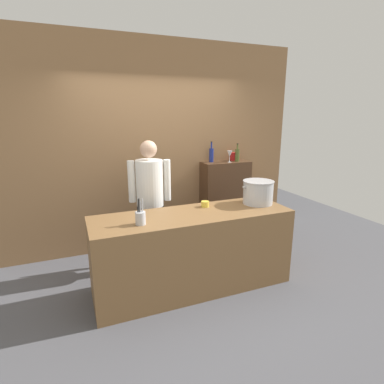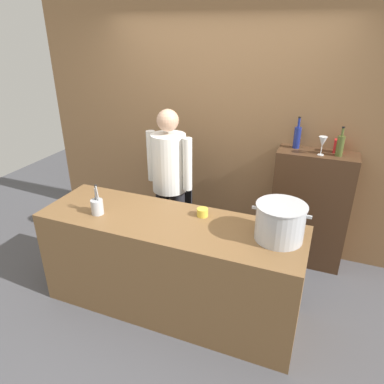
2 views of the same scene
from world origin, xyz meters
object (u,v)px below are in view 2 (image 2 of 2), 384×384
Objects in this scene: spice_tin_red at (338,146)px; wine_bottle_olive at (340,145)px; wine_bottle_cobalt at (297,137)px; utensil_crock at (97,206)px; chef at (170,178)px; wine_glass_wide at (322,142)px; butter_jar at (202,212)px; stockpot_large at (280,222)px.

wine_bottle_olive is at bearing -79.54° from spice_tin_red.
utensil_crock is at bearing -136.30° from wine_bottle_cobalt.
chef is 1.50m from wine_glass_wide.
chef reaches higher than butter_jar.
chef is 5.29× the size of wine_bottle_cobalt.
wine_bottle_cobalt is at bearing 180.00° from spice_tin_red.
wine_bottle_cobalt reaches higher than spice_tin_red.
wine_glass_wide is (0.18, 1.06, 0.33)m from stockpot_large.
wine_glass_wide is (1.38, 0.44, 0.41)m from chef.
wine_bottle_cobalt reaches higher than wine_glass_wide.
butter_jar is (0.84, 0.30, -0.04)m from utensil_crock.
wine_glass_wide reaches higher than stockpot_large.
wine_bottle_cobalt is at bearing 92.91° from stockpot_large.
butter_jar is 1.46m from wine_bottle_olive.
wine_bottle_cobalt reaches higher than utensil_crock.
chef is at bearing -162.17° from wine_glass_wide.
spice_tin_red is (0.98, 1.08, 0.38)m from butter_jar.
butter_jar is 1.30m from wine_bottle_cobalt.
wine_glass_wide is (0.84, 0.94, 0.44)m from butter_jar.
wine_bottle_cobalt reaches higher than wine_bottle_olive.
stockpot_large is 1.24m from wine_bottle_cobalt.
stockpot_large is at bearing -87.09° from wine_bottle_cobalt.
butter_jar is at bearing -131.67° from wine_glass_wide.
spice_tin_red is (0.39, -0.00, -0.05)m from wine_bottle_cobalt.
wine_bottle_cobalt is 1.75× the size of wine_glass_wide.
chef is at bearing -159.14° from spice_tin_red.
chef is 6.23× the size of utensil_crock.
butter_jar is at bearing 148.53° from chef.
wine_bottle_olive is (1.54, 0.48, 0.38)m from chef.
chef is 1.66m from wine_bottle_olive.
stockpot_large is 1.56× the size of wine_bottle_olive.
utensil_crock is 0.90m from butter_jar.
wine_bottle_cobalt is 2.46× the size of spice_tin_red.
chef is 9.23× the size of wine_glass_wide.
butter_jar is (0.54, -0.50, -0.03)m from chef.
chef is 0.74m from butter_jar.
spice_tin_red is (-0.02, 0.09, -0.04)m from wine_bottle_olive.
wine_glass_wide reaches higher than butter_jar.
spice_tin_red is (1.52, 0.58, 0.35)m from chef.
chef reaches higher than wine_bottle_cobalt.
wine_bottle_cobalt reaches higher than stockpot_large.
stockpot_large is at bearing -10.25° from butter_jar.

